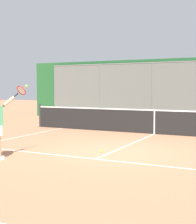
% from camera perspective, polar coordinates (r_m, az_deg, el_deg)
% --- Properties ---
extents(ground_plane, '(60.00, 60.00, 0.00)m').
position_cam_1_polar(ground_plane, '(9.58, 2.41, -6.79)').
color(ground_plane, '#B27551').
extents(court_line_markings, '(8.56, 9.37, 0.01)m').
position_cam_1_polar(court_line_markings, '(8.35, -1.53, -8.43)').
color(court_line_markings, white).
rests_on(court_line_markings, ground).
extents(fence_backdrop, '(18.48, 1.37, 3.35)m').
position_cam_1_polar(fence_backdrop, '(18.41, 14.36, 3.55)').
color(fence_backdrop, slate).
rests_on(fence_backdrop, ground).
extents(tennis_net, '(11.00, 0.09, 1.07)m').
position_cam_1_polar(tennis_net, '(13.33, 9.55, -1.60)').
color(tennis_net, '#2D2D2D').
rests_on(tennis_net, ground).
extents(tennis_ball_near_net, '(0.07, 0.07, 0.07)m').
position_cam_1_polar(tennis_ball_near_net, '(9.52, 0.49, -6.66)').
color(tennis_ball_near_net, '#C1D138').
rests_on(tennis_ball_near_net, ground).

